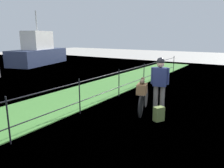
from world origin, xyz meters
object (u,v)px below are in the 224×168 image
object	(u,v)px
moored_boat_mid	(39,52)
terrier_dog	(142,81)
backpack_on_paving	(159,114)
bicycle_main	(143,101)
cyclist_person	(160,80)
wooden_crate	(142,89)

from	to	relation	value
moored_boat_mid	terrier_dog	bearing A→B (deg)	-116.55
backpack_on_paving	bicycle_main	bearing A→B (deg)	-94.12
cyclist_person	terrier_dog	bearing A→B (deg)	153.91
bicycle_main	moored_boat_mid	world-z (taller)	moored_boat_mid
cyclist_person	backpack_on_paving	xyz separation A→B (m)	(-0.70, -0.28, -0.80)
wooden_crate	backpack_on_paving	xyz separation A→B (m)	(-0.08, -0.57, -0.62)
wooden_crate	cyclist_person	bearing A→B (deg)	-24.70
wooden_crate	terrier_dog	world-z (taller)	terrier_dog
bicycle_main	wooden_crate	size ratio (longest dim) A/B	4.04
terrier_dog	backpack_on_paving	bearing A→B (deg)	-100.12
wooden_crate	cyclist_person	xyz separation A→B (m)	(0.63, -0.29, 0.19)
terrier_dog	backpack_on_paving	world-z (taller)	terrier_dog
wooden_crate	moored_boat_mid	xyz separation A→B (m)	(6.29, 12.56, 0.18)
bicycle_main	moored_boat_mid	xyz separation A→B (m)	(5.95, 12.46, 0.64)
bicycle_main	backpack_on_paving	world-z (taller)	bicycle_main
bicycle_main	terrier_dog	distance (m)	0.76
wooden_crate	terrier_dog	xyz separation A→B (m)	(0.02, 0.01, 0.22)
bicycle_main	wooden_crate	xyz separation A→B (m)	(-0.34, -0.10, 0.46)
bicycle_main	terrier_dog	size ratio (longest dim) A/B	4.94
terrier_dog	cyclist_person	world-z (taller)	cyclist_person
bicycle_main	cyclist_person	size ratio (longest dim) A/B	0.95
backpack_on_paving	moored_boat_mid	bearing A→B (deg)	-87.86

